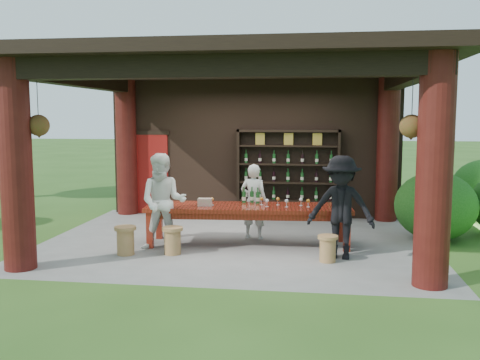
# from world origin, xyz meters

# --- Properties ---
(ground) EXTENTS (90.00, 90.00, 0.00)m
(ground) POSITION_xyz_m (0.00, 0.00, 0.00)
(ground) COLOR #2D5119
(ground) RESTS_ON ground
(pavilion) EXTENTS (7.50, 6.00, 3.60)m
(pavilion) POSITION_xyz_m (-0.01, 0.43, 2.13)
(pavilion) COLOR slate
(pavilion) RESTS_ON ground
(wine_shelf) EXTENTS (2.41, 0.37, 2.12)m
(wine_shelf) POSITION_xyz_m (0.86, 2.45, 1.06)
(wine_shelf) COLOR black
(wine_shelf) RESTS_ON ground
(tasting_table) EXTENTS (3.89, 1.25, 0.75)m
(tasting_table) POSITION_xyz_m (0.26, -0.30, 0.64)
(tasting_table) COLOR #631C0E
(tasting_table) RESTS_ON ground
(stool_near_left) EXTENTS (0.37, 0.37, 0.49)m
(stool_near_left) POSITION_xyz_m (-0.98, -1.19, 0.26)
(stool_near_left) COLOR olive
(stool_near_left) RESTS_ON ground
(stool_near_right) EXTENTS (0.34, 0.34, 0.45)m
(stool_near_right) POSITION_xyz_m (1.72, -1.31, 0.24)
(stool_near_right) COLOR olive
(stool_near_right) RESTS_ON ground
(stool_far_left) EXTENTS (0.38, 0.38, 0.50)m
(stool_far_left) POSITION_xyz_m (-1.79, -1.33, 0.27)
(stool_far_left) COLOR olive
(stool_far_left) RESTS_ON ground
(host) EXTENTS (0.60, 0.46, 1.49)m
(host) POSITION_xyz_m (0.29, 0.26, 0.75)
(host) COLOR beige
(host) RESTS_ON ground
(guest_woman) EXTENTS (0.93, 0.76, 1.76)m
(guest_woman) POSITION_xyz_m (-1.21, -0.92, 0.88)
(guest_woman) COLOR white
(guest_woman) RESTS_ON ground
(guest_man) EXTENTS (1.23, 0.83, 1.76)m
(guest_man) POSITION_xyz_m (1.94, -1.04, 0.88)
(guest_man) COLOR black
(guest_man) RESTS_ON ground
(table_bottles) EXTENTS (0.36, 0.16, 0.31)m
(table_bottles) POSITION_xyz_m (0.27, 0.03, 0.90)
(table_bottles) COLOR #194C1E
(table_bottles) RESTS_ON tasting_table
(table_glasses) EXTENTS (1.88, 0.30, 0.15)m
(table_glasses) POSITION_xyz_m (0.72, -0.26, 0.82)
(table_glasses) COLOR silver
(table_glasses) RESTS_ON tasting_table
(napkin_basket) EXTENTS (0.27, 0.20, 0.14)m
(napkin_basket) POSITION_xyz_m (-0.55, -0.43, 0.82)
(napkin_basket) COLOR #BF6672
(napkin_basket) RESTS_ON tasting_table
(shrubs) EXTENTS (15.01, 8.32, 1.36)m
(shrubs) POSITION_xyz_m (2.48, 0.47, 0.57)
(shrubs) COLOR #194C14
(shrubs) RESTS_ON ground
(trees) EXTENTS (21.12, 9.98, 4.80)m
(trees) POSITION_xyz_m (3.29, 1.11, 3.37)
(trees) COLOR #3F2819
(trees) RESTS_ON ground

